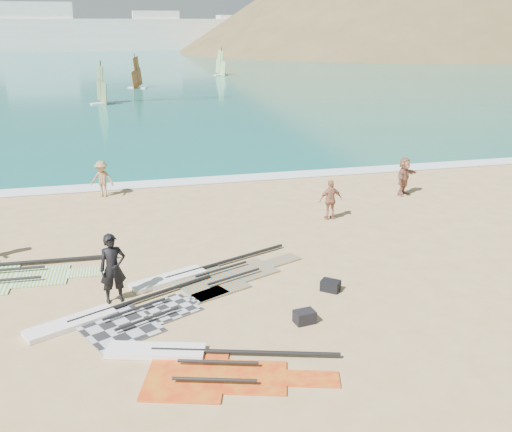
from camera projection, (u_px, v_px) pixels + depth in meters
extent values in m
plane|color=tan|center=(252.00, 304.00, 14.80)|extent=(300.00, 300.00, 0.00)
cube|color=#0D605E|center=(121.00, 54.00, 136.07)|extent=(300.00, 240.00, 0.06)
cube|color=white|center=(188.00, 182.00, 26.10)|extent=(300.00, 1.20, 0.04)
cube|color=white|center=(39.00, 35.00, 146.71)|extent=(160.00, 8.00, 8.00)
cube|color=white|center=(38.00, 27.00, 146.07)|extent=(18.00, 7.00, 12.00)
cube|color=white|center=(156.00, 31.00, 153.30)|extent=(12.00, 7.00, 10.00)
cube|color=white|center=(247.00, 32.00, 159.22)|extent=(16.00, 7.00, 9.00)
cube|color=white|center=(314.00, 28.00, 163.50)|extent=(10.00, 7.00, 11.00)
cone|color=brown|center=(444.00, 50.00, 153.81)|extent=(143.00, 143.00, 45.00)
cube|color=#252527|center=(118.00, 327.00, 13.62)|extent=(2.26, 2.35, 0.04)
cube|color=#252527|center=(170.00, 309.00, 14.51)|extent=(1.66, 1.62, 0.04)
cube|color=#252527|center=(208.00, 295.00, 15.22)|extent=(1.22, 0.96, 0.04)
cylinder|color=black|center=(144.00, 298.00, 14.91)|extent=(3.81, 1.91, 0.10)
cylinder|color=black|center=(135.00, 309.00, 14.20)|extent=(1.59, 0.82, 0.07)
cylinder|color=black|center=(148.00, 318.00, 13.73)|extent=(1.59, 0.82, 0.07)
cube|color=white|center=(71.00, 323.00, 13.71)|extent=(2.22, 1.48, 0.12)
cube|color=#64B127|center=(42.00, 276.00, 16.36)|extent=(1.52, 1.42, 0.04)
cube|color=#64B127|center=(91.00, 272.00, 16.62)|extent=(1.28, 0.68, 0.04)
cylinder|color=black|center=(35.00, 262.00, 17.15)|extent=(4.82, 0.30, 0.12)
cylinder|color=black|center=(9.00, 269.00, 16.47)|extent=(1.99, 0.16, 0.08)
cylinder|color=black|center=(4.00, 280.00, 15.79)|extent=(1.99, 0.16, 0.08)
cube|color=#F6640A|center=(209.00, 283.00, 15.94)|extent=(2.23, 2.33, 0.04)
cube|color=#F6640A|center=(251.00, 270.00, 16.77)|extent=(1.64, 1.60, 0.04)
cube|color=#F6640A|center=(282.00, 260.00, 17.45)|extent=(1.23, 0.93, 0.04)
cylinder|color=black|center=(227.00, 261.00, 17.21)|extent=(3.92, 1.73, 0.10)
cylinder|color=black|center=(221.00, 269.00, 16.50)|extent=(1.63, 0.74, 0.07)
cylinder|color=black|center=(234.00, 276.00, 16.01)|extent=(1.63, 0.74, 0.07)
cube|color=white|center=(168.00, 279.00, 16.08)|extent=(2.26, 1.40, 0.12)
cube|color=red|center=(186.00, 375.00, 11.75)|extent=(2.07, 2.19, 0.04)
cube|color=red|center=(256.00, 377.00, 11.68)|extent=(1.55, 1.49, 0.04)
cube|color=red|center=(313.00, 379.00, 11.63)|extent=(1.19, 0.83, 0.04)
cylinder|color=black|center=(245.00, 352.00, 12.44)|extent=(3.99, 1.30, 0.10)
cylinder|color=black|center=(218.00, 362.00, 11.97)|extent=(1.66, 0.57, 0.07)
cylinder|color=black|center=(215.00, 380.00, 11.38)|extent=(1.66, 0.57, 0.07)
cube|color=white|center=(156.00, 351.00, 12.54)|extent=(2.24, 1.19, 0.12)
cube|color=black|center=(305.00, 317.00, 13.82)|extent=(0.54, 0.42, 0.31)
cube|color=black|center=(330.00, 286.00, 15.48)|extent=(0.60, 0.59, 0.30)
imported|color=black|center=(113.00, 269.00, 14.64)|extent=(0.74, 0.54, 1.86)
imported|color=#98714C|center=(102.00, 179.00, 23.68)|extent=(1.14, 0.92, 1.54)
imported|color=#AA6C4D|center=(331.00, 200.00, 20.95)|extent=(0.90, 0.41, 1.50)
imported|color=#96634B|center=(404.00, 176.00, 23.95)|extent=(1.49, 1.29, 1.62)
cube|color=white|center=(103.00, 103.00, 51.24)|extent=(2.20, 1.32, 0.12)
cube|color=orange|center=(102.00, 92.00, 50.91)|extent=(0.96, 2.46, 2.31)
cube|color=orange|center=(100.00, 73.00, 50.40)|extent=(0.57, 1.39, 1.61)
cylinder|color=black|center=(101.00, 81.00, 50.62)|extent=(0.34, 0.72, 3.67)
cube|color=white|center=(137.00, 88.00, 63.71)|extent=(2.15, 1.55, 0.12)
cube|color=#B9102E|center=(137.00, 78.00, 63.38)|extent=(1.29, 2.30, 2.30)
cube|color=#B9102E|center=(136.00, 63.00, 62.87)|extent=(0.75, 1.31, 1.60)
cylinder|color=black|center=(136.00, 70.00, 63.10)|extent=(0.43, 0.68, 3.66)
cube|color=white|center=(221.00, 75.00, 79.53)|extent=(2.14, 1.40, 0.12)
cube|color=#86C92E|center=(221.00, 67.00, 79.20)|extent=(1.09, 2.35, 2.26)
cube|color=#86C92E|center=(220.00, 56.00, 78.70)|extent=(0.64, 1.33, 1.57)
cylinder|color=black|center=(221.00, 61.00, 78.93)|extent=(0.37, 0.69, 3.59)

